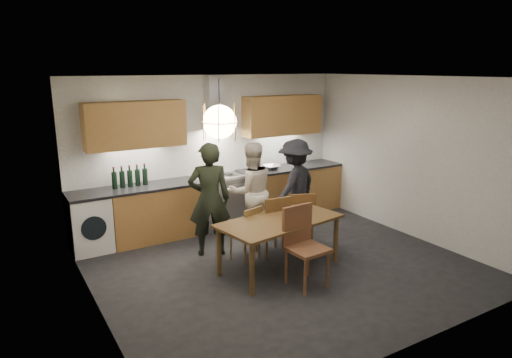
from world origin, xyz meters
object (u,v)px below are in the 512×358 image
chair_back_left (249,230)px  person_right (295,186)px  person_mid (251,192)px  dining_table (280,225)px  chair_front (303,240)px  mixing_bowl (271,167)px  stock_pot (296,162)px  wine_bottles (130,176)px  person_left (209,199)px

chair_back_left → person_right: 1.50m
person_mid → dining_table: bearing=87.4°
chair_front → mixing_bowl: 2.79m
dining_table → stock_pot: bearing=40.8°
person_mid → mixing_bowl: (0.92, 0.83, 0.14)m
chair_front → wine_bottles: wine_bottles is taller
chair_front → wine_bottles: 3.00m
person_left → person_right: size_ratio=1.07×
person_left → wine_bottles: bearing=-33.6°
person_right → chair_front: bearing=34.4°
dining_table → chair_back_left: (-0.22, 0.47, -0.17)m
dining_table → chair_front: bearing=-97.5°
mixing_bowl → stock_pot: bearing=4.9°
wine_bottles → person_left: bearing=-53.2°
stock_pot → mixing_bowl: bearing=-175.1°
dining_table → person_right: size_ratio=1.15×
person_mid → stock_pot: person_mid is taller
chair_back_left → stock_pot: bearing=-158.4°
mixing_bowl → person_left: bearing=-149.2°
chair_front → person_left: (-0.61, 1.47, 0.26)m
dining_table → person_right: (1.07, 1.15, 0.16)m
chair_back_left → stock_pot: size_ratio=4.53×
person_left → person_right: 1.68m
person_mid → stock_pot: 1.76m
person_left → person_right: (1.67, 0.18, -0.06)m
chair_front → person_mid: bearing=78.6°
person_mid → chair_back_left: bearing=66.0°
chair_back_left → chair_front: bearing=86.0°
chair_front → person_right: 1.98m
chair_back_left → wine_bottles: bearing=-70.4°
chair_back_left → stock_pot: (1.96, 1.59, 0.50)m
person_left → wine_bottles: 1.41m
chair_back_left → person_right: (1.29, 0.68, 0.33)m
dining_table → person_left: (-0.59, 0.96, 0.21)m
dining_table → person_mid: 1.21m
person_right → mixing_bowl: (0.08, 0.86, 0.15)m
dining_table → mixing_bowl: (1.16, 2.01, 0.31)m
dining_table → wine_bottles: (-1.43, 2.08, 0.44)m
dining_table → person_left: person_left is taller
person_mid → wine_bottles: bearing=-19.9°
mixing_bowl → stock_pot: (0.59, 0.05, 0.02)m
person_mid → person_right: person_mid is taller
wine_bottles → dining_table: bearing=-55.5°
chair_back_left → stock_pot: stock_pot is taller
stock_pot → person_right: bearing=-126.4°
wine_bottles → chair_back_left: bearing=-53.1°
person_mid → person_right: 0.84m
chair_back_left → person_mid: (0.45, 0.71, 0.34)m
dining_table → stock_pot: 2.72m
dining_table → mixing_bowl: size_ratio=5.86×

